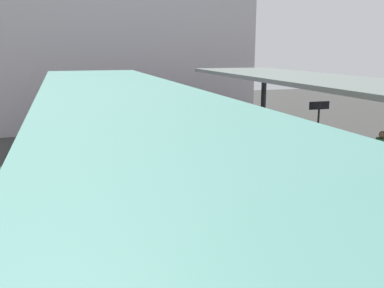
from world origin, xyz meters
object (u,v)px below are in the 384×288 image
object	(u,v)px
commuter_train	(189,130)
passenger_near_bench	(380,158)
platform_bench	(282,152)
platform_sign	(319,116)

from	to	relation	value
commuter_train	passenger_near_bench	world-z (taller)	commuter_train
commuter_train	platform_bench	xyz separation A→B (m)	(2.51, -3.89, -0.26)
commuter_train	platform_bench	bearing A→B (deg)	-57.20
platform_sign	passenger_near_bench	bearing A→B (deg)	-97.01
platform_sign	passenger_near_bench	distance (m)	4.28
commuter_train	passenger_near_bench	bearing A→B (deg)	-60.41
platform_bench	commuter_train	bearing A→B (deg)	122.80
platform_bench	platform_sign	distance (m)	2.55
platform_sign	passenger_near_bench	size ratio (longest dim) A/B	1.22
commuter_train	platform_bench	world-z (taller)	commuter_train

